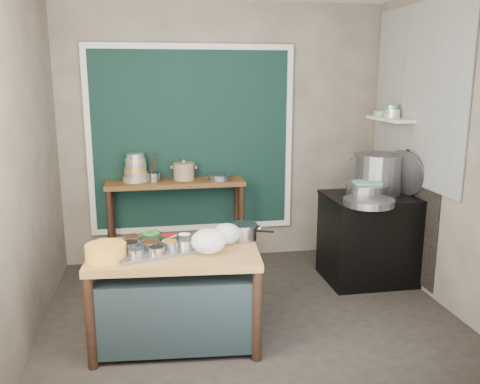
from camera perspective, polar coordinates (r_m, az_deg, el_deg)
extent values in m
cube|color=#2F2824|center=(4.57, 1.08, -13.57)|extent=(3.50, 3.00, 0.02)
cube|color=gray|center=(5.62, -1.88, 6.46)|extent=(3.50, 0.02, 2.80)
cube|color=gray|center=(4.17, -23.30, 3.20)|extent=(0.02, 3.00, 2.80)
cube|color=gray|center=(4.81, 22.27, 4.43)|extent=(0.02, 3.00, 2.80)
cube|color=black|center=(5.55, -5.41, 5.81)|extent=(2.10, 0.02, 1.90)
cube|color=#B2B2AA|center=(5.23, 19.23, 10.24)|extent=(0.02, 1.70, 1.70)
cube|color=black|center=(5.48, 17.89, -1.78)|extent=(0.01, 1.30, 1.30)
cube|color=beige|center=(5.46, 16.53, 7.87)|extent=(0.22, 0.70, 0.03)
cube|color=brown|center=(4.00, -7.18, -11.61)|extent=(1.31, 0.82, 0.75)
cube|color=brown|center=(5.52, -7.13, -3.55)|extent=(1.45, 0.40, 0.95)
cube|color=black|center=(5.30, 14.44, -5.15)|extent=(0.90, 0.68, 0.85)
cube|color=black|center=(5.18, 14.71, -0.51)|extent=(0.92, 0.69, 0.03)
cube|color=gray|center=(3.89, -9.39, -6.24)|extent=(0.72, 0.60, 0.03)
cylinder|color=gray|center=(3.98, -6.26, -5.08)|extent=(0.11, 0.11, 0.05)
cylinder|color=gray|center=(3.83, -7.88, -5.85)|extent=(0.13, 0.13, 0.05)
cylinder|color=gray|center=(3.98, -7.94, -5.14)|extent=(0.13, 0.13, 0.05)
cylinder|color=silver|center=(3.85, -6.14, -5.74)|extent=(0.11, 0.11, 0.05)
cylinder|color=gray|center=(3.85, -12.26, -5.91)|extent=(0.15, 0.15, 0.06)
cylinder|color=gray|center=(3.72, -11.55, -6.62)|extent=(0.11, 0.11, 0.05)
cylinder|color=gray|center=(3.98, -12.09, -5.24)|extent=(0.14, 0.14, 0.06)
cylinder|color=gray|center=(3.72, -9.39, -6.45)|extent=(0.13, 0.13, 0.05)
cylinder|color=gray|center=(3.83, -10.06, -5.89)|extent=(0.14, 0.14, 0.06)
cylinder|color=gray|center=(4.00, -9.94, -5.00)|extent=(0.16, 0.16, 0.06)
cylinder|color=gold|center=(3.75, -14.84, -6.52)|extent=(0.38, 0.38, 0.11)
ellipsoid|color=white|center=(3.74, -3.56, -5.53)|extent=(0.30, 0.28, 0.19)
ellipsoid|color=white|center=(3.95, -1.50, -4.71)|extent=(0.23, 0.20, 0.16)
cylinder|color=tan|center=(5.43, -11.61, 1.44)|extent=(0.26, 0.26, 0.05)
cylinder|color=gray|center=(5.43, -11.63, 1.95)|extent=(0.25, 0.25, 0.05)
cylinder|color=gold|center=(5.42, -11.66, 2.46)|extent=(0.23, 0.23, 0.05)
cylinder|color=gray|center=(5.41, -11.68, 2.97)|extent=(0.22, 0.22, 0.05)
cylinder|color=tan|center=(5.40, -11.70, 3.48)|extent=(0.21, 0.21, 0.05)
cylinder|color=gray|center=(5.39, -11.73, 3.99)|extent=(0.18, 0.18, 0.05)
cylinder|color=gray|center=(5.39, -9.66, 1.67)|extent=(0.19, 0.19, 0.09)
cylinder|color=gray|center=(5.39, -2.34, 1.66)|extent=(0.30, 0.30, 0.06)
cylinder|color=gray|center=(5.21, 17.95, 2.07)|extent=(0.29, 0.47, 0.46)
cube|color=#5EA088|center=(5.04, 14.08, 1.03)|extent=(0.27, 0.22, 0.02)
cylinder|color=gray|center=(4.76, 14.27, -1.09)|extent=(0.50, 0.50, 0.06)
cylinder|color=silver|center=(5.44, 16.65, 8.23)|extent=(0.16, 0.16, 0.04)
cylinder|color=silver|center=(5.43, 16.68, 8.68)|extent=(0.15, 0.15, 0.04)
cylinder|color=gray|center=(5.43, 16.71, 9.13)|extent=(0.14, 0.14, 0.04)
cylinder|color=gray|center=(5.65, 15.54, 8.51)|extent=(0.19, 0.19, 0.06)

